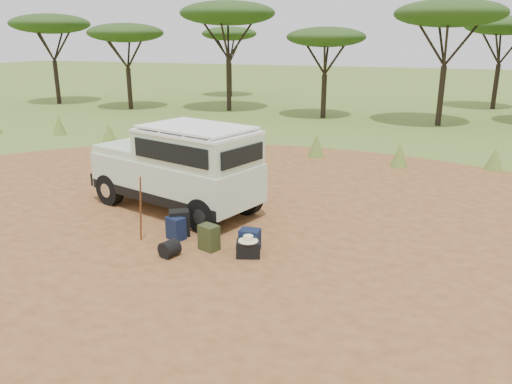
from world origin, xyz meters
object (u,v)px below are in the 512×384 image
(safari_vehicle, at_px, (179,169))
(backpack_black, at_px, (180,223))
(duffel_navy, at_px, (250,240))
(hard_case, at_px, (248,249))
(backpack_navy, at_px, (176,228))
(backpack_olive, at_px, (209,238))
(walking_staff, at_px, (141,209))

(safari_vehicle, xyz_separation_m, backpack_black, (0.82, -1.53, -0.78))
(duffel_navy, relative_size, hard_case, 0.97)
(safari_vehicle, relative_size, hard_case, 10.29)
(backpack_navy, xyz_separation_m, hard_case, (1.81, -0.29, -0.09))
(backpack_olive, bearing_deg, duffel_navy, 38.18)
(safari_vehicle, relative_size, backpack_black, 8.28)
(backpack_olive, bearing_deg, backpack_black, 173.28)
(safari_vehicle, relative_size, duffel_navy, 10.56)
(safari_vehicle, bearing_deg, duffel_navy, -17.57)
(walking_staff, distance_m, hard_case, 2.47)
(backpack_olive, bearing_deg, backpack_navy, -176.37)
(walking_staff, distance_m, duffel_navy, 2.41)
(hard_case, bearing_deg, duffel_navy, 85.44)
(backpack_olive, relative_size, hard_case, 1.15)
(hard_case, bearing_deg, backpack_black, 144.91)
(backpack_olive, xyz_separation_m, hard_case, (0.88, -0.02, -0.10))
(walking_staff, bearing_deg, hard_case, -49.73)
(walking_staff, xyz_separation_m, hard_case, (2.40, 0.13, -0.58))
(backpack_black, bearing_deg, hard_case, -48.18)
(safari_vehicle, relative_size, backpack_navy, 9.60)
(backpack_black, height_order, backpack_navy, backpack_black)
(backpack_navy, bearing_deg, safari_vehicle, 138.54)
(walking_staff, bearing_deg, duffel_navy, -42.46)
(walking_staff, height_order, duffel_navy, walking_staff)
(safari_vehicle, height_order, backpack_navy, safari_vehicle)
(backpack_navy, relative_size, backpack_olive, 0.94)
(backpack_olive, distance_m, hard_case, 0.89)
(backpack_olive, height_order, duffel_navy, backpack_olive)
(safari_vehicle, bearing_deg, backpack_black, -45.54)
(backpack_black, xyz_separation_m, duffel_navy, (1.75, -0.20, -0.06))
(backpack_black, bearing_deg, duffel_navy, -39.60)
(walking_staff, xyz_separation_m, duffel_navy, (2.32, 0.42, -0.52))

